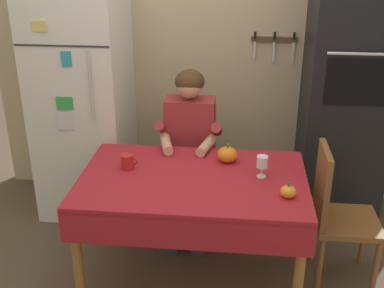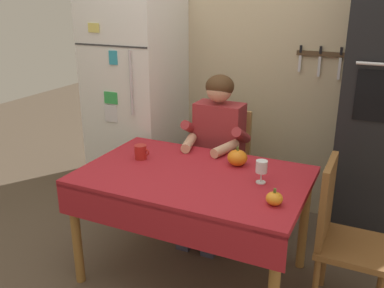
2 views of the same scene
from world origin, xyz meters
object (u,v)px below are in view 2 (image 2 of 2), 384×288
object	(u,v)px
chair_behind_person	(224,163)
wine_glass	(262,168)
refrigerator	(137,102)
seated_person	(216,143)
dining_table	(192,187)
chair_right_side	(342,232)
pumpkin_medium	(274,198)
pumpkin_large	(237,158)
coffee_mug	(141,152)

from	to	relation	value
chair_behind_person	wine_glass	size ratio (longest dim) A/B	6.68
refrigerator	seated_person	bearing A→B (deg)	-17.94
dining_table	wine_glass	xyz separation A→B (m)	(0.42, 0.07, 0.18)
seated_person	chair_right_side	distance (m)	1.13
refrigerator	chair_behind_person	xyz separation A→B (m)	(0.86, -0.09, -0.39)
chair_right_side	pumpkin_medium	size ratio (longest dim) A/B	9.98
dining_table	pumpkin_medium	world-z (taller)	pumpkin_medium
wine_glass	pumpkin_large	size ratio (longest dim) A/B	1.07
pumpkin_large	dining_table	bearing A→B (deg)	-127.40
wine_glass	chair_right_side	bearing A→B (deg)	3.65
refrigerator	coffee_mug	world-z (taller)	refrigerator
dining_table	chair_behind_person	xyz separation A→B (m)	(-0.09, 0.79, -0.14)
refrigerator	pumpkin_large	distance (m)	1.31
seated_person	chair_right_side	size ratio (longest dim) A/B	1.34
seated_person	pumpkin_medium	size ratio (longest dim) A/B	13.36
pumpkin_large	pumpkin_medium	bearing A→B (deg)	-50.28
refrigerator	wine_glass	bearing A→B (deg)	-30.73
seated_person	wine_glass	size ratio (longest dim) A/B	8.94
seated_person	pumpkin_large	distance (m)	0.45
refrigerator	coffee_mug	size ratio (longest dim) A/B	16.54
wine_glass	refrigerator	bearing A→B (deg)	149.27
dining_table	seated_person	distance (m)	0.62
chair_right_side	pumpkin_large	distance (m)	0.77
refrigerator	pumpkin_large	size ratio (longest dim) A/B	13.77
chair_right_side	seated_person	bearing A→B (deg)	152.95
dining_table	chair_right_side	world-z (taller)	chair_right_side
wine_glass	dining_table	bearing A→B (deg)	-170.72
dining_table	coffee_mug	bearing A→B (deg)	167.49
chair_behind_person	wine_glass	bearing A→B (deg)	-54.98
seated_person	pumpkin_large	size ratio (longest dim) A/B	9.52
coffee_mug	pumpkin_large	distance (m)	0.65
refrigerator	pumpkin_medium	world-z (taller)	refrigerator
pumpkin_medium	chair_behind_person	bearing A→B (deg)	124.09
seated_person	wine_glass	xyz separation A→B (m)	(0.51, -0.54, 0.10)
pumpkin_medium	refrigerator	bearing A→B (deg)	145.20
refrigerator	pumpkin_medium	xyz separation A→B (m)	(1.51, -1.05, -0.12)
dining_table	pumpkin_medium	size ratio (longest dim) A/B	15.02
coffee_mug	pumpkin_medium	bearing A→B (deg)	-14.90
chair_behind_person	pumpkin_large	world-z (taller)	chair_behind_person
chair_behind_person	coffee_mug	bearing A→B (deg)	-115.79
chair_behind_person	pumpkin_medium	bearing A→B (deg)	-55.91
chair_right_side	coffee_mug	size ratio (longest dim) A/B	8.55
chair_behind_person	pumpkin_medium	xyz separation A→B (m)	(0.65, -0.96, 0.26)
refrigerator	dining_table	xyz separation A→B (m)	(0.95, -0.88, -0.24)
refrigerator	dining_table	distance (m)	1.32
pumpkin_medium	pumpkin_large	bearing A→B (deg)	129.72
coffee_mug	pumpkin_medium	size ratio (longest dim) A/B	1.17
wine_glass	pumpkin_large	world-z (taller)	wine_glass
refrigerator	chair_behind_person	size ratio (longest dim) A/B	1.94
chair_right_side	coffee_mug	world-z (taller)	chair_right_side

